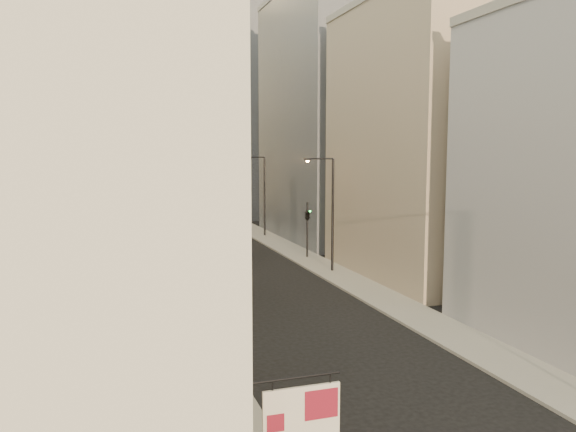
# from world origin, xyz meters

# --- Properties ---
(sidewalk_left) EXTENTS (3.00, 140.00, 0.15)m
(sidewalk_left) POSITION_xyz_m (-6.50, 55.00, 0.07)
(sidewalk_left) COLOR gray
(sidewalk_left) RESTS_ON ground
(sidewalk_right) EXTENTS (3.00, 140.00, 0.15)m
(sidewalk_right) POSITION_xyz_m (6.50, 55.00, 0.07)
(sidewalk_right) COLOR gray
(sidewalk_right) RESTS_ON ground
(near_building_left) EXTENTS (8.30, 23.04, 12.30)m
(near_building_left) POSITION_xyz_m (-10.99, 9.00, 6.02)
(near_building_left) COLOR brown
(near_building_left) RESTS_ON ground
(left_bldg_beige) EXTENTS (8.00, 12.00, 16.00)m
(left_bldg_beige) POSITION_xyz_m (-12.00, 26.00, 8.00)
(left_bldg_beige) COLOR tan
(left_bldg_beige) RESTS_ON ground
(left_bldg_grey) EXTENTS (8.00, 16.00, 20.00)m
(left_bldg_grey) POSITION_xyz_m (-12.00, 42.00, 10.00)
(left_bldg_grey) COLOR #A5A4AA
(left_bldg_grey) RESTS_ON ground
(left_bldg_tan) EXTENTS (8.00, 18.00, 17.00)m
(left_bldg_tan) POSITION_xyz_m (-12.00, 60.00, 8.50)
(left_bldg_tan) COLOR tan
(left_bldg_tan) RESTS_ON ground
(left_bldg_wingrid) EXTENTS (8.00, 20.00, 24.00)m
(left_bldg_wingrid) POSITION_xyz_m (-12.00, 80.00, 12.00)
(left_bldg_wingrid) COLOR gray
(left_bldg_wingrid) RESTS_ON ground
(right_bldg_beige) EXTENTS (8.00, 16.00, 20.00)m
(right_bldg_beige) POSITION_xyz_m (12.00, 30.00, 10.00)
(right_bldg_beige) COLOR tan
(right_bldg_beige) RESTS_ON ground
(right_bldg_wingrid) EXTENTS (8.00, 20.00, 26.00)m
(right_bldg_wingrid) POSITION_xyz_m (12.00, 50.00, 13.00)
(right_bldg_wingrid) COLOR gray
(right_bldg_wingrid) RESTS_ON ground
(highrise) EXTENTS (21.00, 23.00, 51.20)m
(highrise) POSITION_xyz_m (18.00, 78.00, 25.66)
(highrise) COLOR gray
(highrise) RESTS_ON ground
(clock_tower) EXTENTS (14.00, 14.00, 44.90)m
(clock_tower) POSITION_xyz_m (-1.00, 92.00, 17.63)
(clock_tower) COLOR tan
(clock_tower) RESTS_ON ground
(white_tower) EXTENTS (8.00, 8.00, 41.50)m
(white_tower) POSITION_xyz_m (10.00, 78.00, 18.61)
(white_tower) COLOR silver
(white_tower) RESTS_ON ground
(streetlamp_mid) EXTENTS (2.17, 1.13, 8.89)m
(streetlamp_mid) POSITION_xyz_m (6.38, 33.05, 5.08)
(streetlamp_mid) COLOR black
(streetlamp_mid) RESTS_ON ground
(streetlamp_far) EXTENTS (2.31, 0.60, 8.87)m
(streetlamp_far) POSITION_xyz_m (6.45, 52.73, 5.07)
(streetlamp_far) COLOR black
(streetlamp_far) RESTS_ON ground
(traffic_light_left) EXTENTS (0.57, 0.48, 5.00)m
(traffic_light_left) POSITION_xyz_m (-6.06, 43.75, 3.46)
(traffic_light_left) COLOR black
(traffic_light_left) RESTS_ON ground
(traffic_light_right) EXTENTS (0.72, 0.72, 5.00)m
(traffic_light_right) POSITION_xyz_m (6.66, 38.87, 3.94)
(traffic_light_right) COLOR black
(traffic_light_right) RESTS_ON ground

